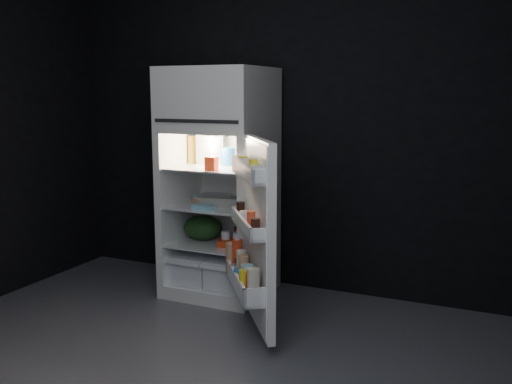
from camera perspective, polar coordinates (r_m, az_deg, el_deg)
The scene contains 17 objects.
floor at distance 3.45m, azimuth -6.92°, elevation -17.63°, with size 4.00×3.40×0.00m, color #55555A.
wall_back at distance 4.60m, azimuth 3.83°, elevation 6.90°, with size 4.00×0.00×2.70m, color black.
refrigerator at distance 4.49m, azimuth -3.55°, elevation 1.76°, with size 0.76×0.71×1.78m.
fridge_door at distance 3.68m, azimuth -0.25°, elevation -4.48°, with size 0.58×0.69×1.22m.
milk_jug at distance 4.56m, azimuth -4.67°, elevation 4.29°, with size 0.15×0.15×0.24m, color white.
mayo_jar at distance 4.46m, azimuth -2.77°, elevation 3.54°, with size 0.11×0.11×0.14m, color #2064B0.
jam_jar at distance 4.38m, azimuth -0.77°, elevation 3.36°, with size 0.10×0.10×0.13m, color black.
amber_bottle at distance 4.64m, azimuth -6.28°, elevation 4.24°, with size 0.09×0.09×0.22m, color #AC871B.
small_carton at distance 4.21m, azimuth -4.47°, elevation 2.85°, with size 0.08×0.06×0.10m, color red.
egg_carton at distance 4.40m, azimuth -3.46°, elevation -0.99°, with size 0.32×0.12×0.07m, color gray.
pie at distance 4.59m, azimuth -4.47°, elevation -0.71°, with size 0.34×0.34×0.04m, color #A77B58.
flat_package at distance 4.26m, azimuth -5.27°, elevation -1.56°, with size 0.17×0.09×0.04m, color #85BFCE.
wrapped_pkg at distance 4.48m, azimuth -0.45°, elevation -0.89°, with size 0.13×0.11×0.05m, color beige.
produce_bag at distance 4.60m, azimuth -5.32°, elevation -3.55°, with size 0.32×0.27×0.20m, color #193815.
yogurt_tray at distance 4.40m, azimuth -2.33°, elevation -5.09°, with size 0.23×0.13×0.05m, color #BB3310.
small_can_red at distance 4.63m, azimuth -1.77°, elevation -4.10°, with size 0.07×0.07×0.09m, color #BB3310.
small_can_silver at distance 4.53m, azimuth 0.14°, elevation -4.40°, with size 0.07×0.07×0.09m, color silver.
Camera 1 is at (1.61, -2.60, 1.60)m, focal length 40.00 mm.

